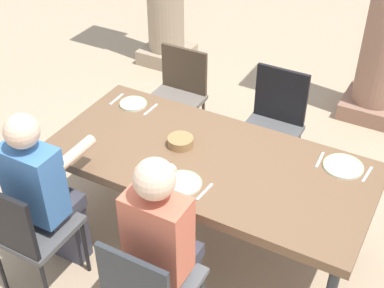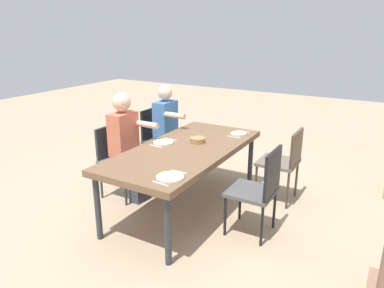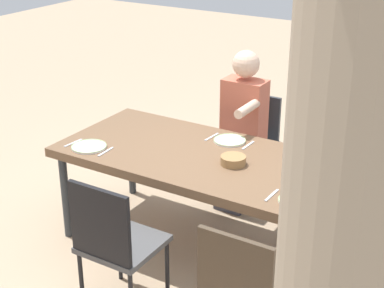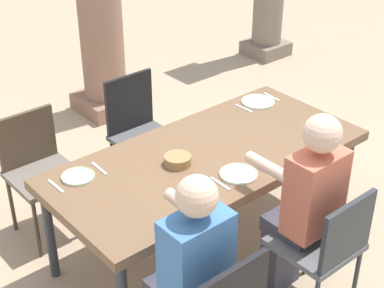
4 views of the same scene
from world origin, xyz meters
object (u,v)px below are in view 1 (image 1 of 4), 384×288
Objects in this scene: dining_table at (209,165)px; plate_0 at (133,104)px; chair_mid_north at (274,121)px; chair_west_north at (177,93)px; diner_man_white at (45,192)px; plate_2 at (343,166)px; diner_woman_green at (164,241)px; plate_1 at (182,183)px; bread_basket at (180,142)px; chair_mid_south at (148,287)px; chair_west_south at (26,229)px.

plate_0 is (-0.78, 0.30, 0.07)m from dining_table.
chair_west_north is at bearing -179.53° from chair_mid_north.
dining_table is at bearing 43.01° from diner_man_white.
plate_2 is at bearing 0.57° from plate_0.
diner_woman_green is 0.44m from plate_1.
chair_west_north reaches higher than dining_table.
bread_basket is (0.53, -0.87, 0.24)m from chair_west_north.
chair_west_north is at bearing 88.03° from plate_0.
plate_1 is at bearing -58.65° from chair_west_north.
diner_woman_green is at bearing -123.26° from plate_2.
dining_table is at bearing -49.96° from chair_west_north.
dining_table is 0.84m from plate_0.
chair_mid_south is at bearing -70.65° from bread_basket.
chair_mid_south is 0.65m from plate_1.
chair_mid_north is at bearing 64.69° from chair_west_south.
plate_0 is 0.97m from plate_1.
plate_1 is (-0.12, 0.60, 0.23)m from chair_mid_south.
diner_woman_green reaches higher than plate_1.
dining_table is 8.82× the size of plate_1.
plate_2 is (0.68, 1.04, 0.05)m from diner_woman_green.
chair_west_south is at bearing -119.56° from bread_basket.
plate_1 reaches higher than dining_table.
chair_west_north reaches higher than plate_0.
chair_mid_south is (0.10, -0.90, -0.16)m from dining_table.
chair_west_south is 1.98m from plate_2.
chair_mid_north reaches higher than chair_mid_south.
chair_mid_north is 1.81m from chair_mid_south.
bread_basket is (-0.33, -0.88, 0.25)m from chair_mid_north.
diner_man_white is (-0.76, -0.71, -0.00)m from dining_table.
chair_west_south reaches higher than plate_2.
plate_2 is 1.48× the size of bread_basket.
diner_woman_green is (-0.00, 0.18, 0.18)m from chair_mid_south.
diner_woman_green reaches higher than chair_west_north.
chair_mid_south reaches higher than plate_1.
plate_2 is at bearing 60.92° from chair_mid_south.
chair_west_north is 5.19× the size of bread_basket.
diner_woman_green is at bearing -66.65° from bread_basket.
diner_man_white is (0.00, -1.61, 0.15)m from chair_west_north.
diner_man_white is at bearing 167.04° from chair_mid_south.
chair_west_north is 3.50× the size of plate_2.
diner_man_white is (-0.86, 0.20, 0.16)m from chair_mid_south.
chair_west_south is 0.71× the size of diner_woman_green.
diner_woman_green reaches higher than diner_man_white.
chair_mid_north reaches higher than bread_basket.
plate_1 is (-0.12, 0.42, 0.05)m from diner_woman_green.
diner_man_white is at bearing -117.92° from chair_mid_north.
chair_mid_south is 4.28× the size of plate_0.
diner_man_white is 1.84m from plate_2.
diner_man_white reaches higher than chair_west_south.
chair_west_north is at bearing 117.80° from diner_woman_green.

